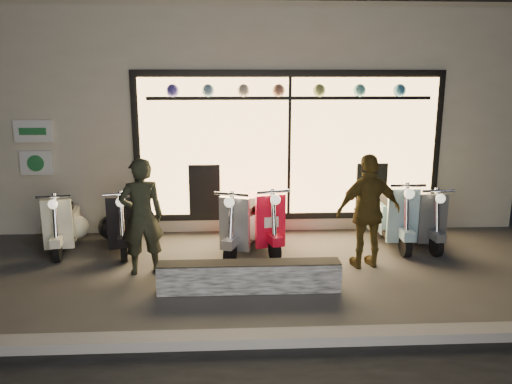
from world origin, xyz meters
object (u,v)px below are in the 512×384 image
scooter_silver (246,224)px  man (142,217)px  scooter_red (260,221)px  woman (369,212)px  graffiti_barrier (249,277)px

scooter_silver → man: man is taller
scooter_silver → man: (-1.49, -0.96, 0.42)m
scooter_red → woman: woman is taller
man → woman: size_ratio=0.99×
man → woman: (3.26, 0.08, 0.01)m
scooter_silver → scooter_red: scooter_red is taller
graffiti_barrier → woman: bearing=24.2°
graffiti_barrier → man: (-1.49, 0.72, 0.64)m
graffiti_barrier → woman: (1.77, 0.80, 0.64)m
scooter_silver → woman: (1.76, -0.88, 0.42)m
graffiti_barrier → scooter_red: 1.85m
woman → scooter_red: bearing=-44.1°
woman → scooter_silver: bearing=-36.7°
scooter_red → scooter_silver: bearing=-163.6°
scooter_silver → woman: 2.02m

